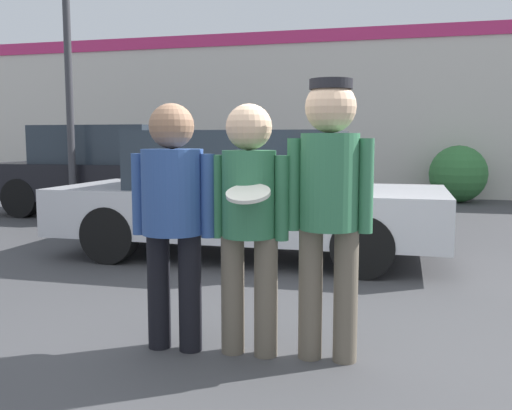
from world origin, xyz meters
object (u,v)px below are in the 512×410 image
at_px(parked_car_near, 247,194).
at_px(parked_car_far, 109,171).
at_px(person_left, 173,205).
at_px(street_lamp, 82,6).
at_px(person_middle_with_frisbee, 249,210).
at_px(shrub, 458,174).
at_px(person_right, 329,193).

relative_size(parked_car_near, parked_car_far, 1.05).
bearing_deg(person_left, street_lamp, 125.84).
bearing_deg(street_lamp, person_left, -54.16).
bearing_deg(parked_car_near, person_middle_with_frisbee, -74.29).
distance_m(person_left, person_middle_with_frisbee, 0.50).
bearing_deg(shrub, person_left, -104.79).
relative_size(person_left, shrub, 1.29).
bearing_deg(parked_car_far, person_left, -57.78).
relative_size(person_left, person_right, 0.93).
xyz_separation_m(person_right, shrub, (1.59, 9.75, -0.43)).
xyz_separation_m(street_lamp, shrub, (6.22, 4.79, -2.88)).
xyz_separation_m(person_right, parked_car_near, (-1.36, 3.03, -0.32)).
bearing_deg(person_right, parked_car_near, 114.20).
distance_m(person_left, parked_car_far, 7.17).
bearing_deg(shrub, person_right, -99.28).
relative_size(person_left, parked_car_near, 0.36).
height_order(person_middle_with_frisbee, shrub, person_middle_with_frisbee).
relative_size(parked_car_far, shrub, 3.42).
distance_m(person_right, shrub, 9.88).
relative_size(person_left, street_lamp, 0.29).
bearing_deg(street_lamp, person_right, -46.96).
height_order(person_middle_with_frisbee, parked_car_far, parked_car_far).
distance_m(person_middle_with_frisbee, parked_car_far, 7.42).
xyz_separation_m(person_right, street_lamp, (-4.63, 4.96, 2.45)).
distance_m(parked_car_near, street_lamp, 4.70).
height_order(person_middle_with_frisbee, parked_car_near, person_middle_with_frisbee).
bearing_deg(person_middle_with_frisbee, street_lamp, 129.59).
relative_size(person_right, parked_car_far, 0.41).
height_order(parked_car_near, parked_car_far, parked_car_far).
distance_m(street_lamp, shrub, 8.36).
bearing_deg(street_lamp, parked_car_near, -30.52).
height_order(person_left, parked_car_far, parked_car_far).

